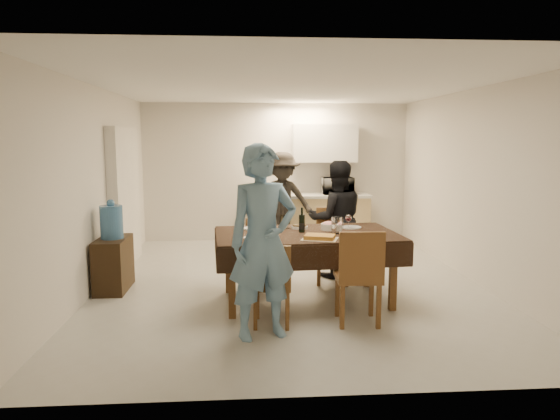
{
  "coord_description": "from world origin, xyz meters",
  "views": [
    {
      "loc": [
        -0.59,
        -6.49,
        1.91
      ],
      "look_at": [
        -0.15,
        -0.3,
        1.04
      ],
      "focal_mm": 32.0,
      "sensor_mm": 36.0,
      "label": 1
    }
  ],
  "objects_px": {
    "wine_bottle": "(302,220)",
    "water_pitcher": "(337,225)",
    "person_far": "(336,219)",
    "person_kitchen": "(282,201)",
    "microwave": "(338,186)",
    "water_jug": "(111,222)",
    "console": "(113,264)",
    "person_near": "(263,242)",
    "savoury_tart": "(320,237)",
    "dining_table": "(306,236)"
  },
  "relations": [
    {
      "from": "console",
      "to": "person_near",
      "type": "height_order",
      "value": "person_near"
    },
    {
      "from": "savoury_tart",
      "to": "person_kitchen",
      "type": "xyz_separation_m",
      "value": [
        -0.16,
        3.36,
        0.0
      ]
    },
    {
      "from": "water_jug",
      "to": "water_pitcher",
      "type": "xyz_separation_m",
      "value": [
        2.76,
        -0.66,
        0.04
      ]
    },
    {
      "from": "savoury_tart",
      "to": "microwave",
      "type": "relative_size",
      "value": 0.68
    },
    {
      "from": "dining_table",
      "to": "person_far",
      "type": "bearing_deg",
      "value": 58.27
    },
    {
      "from": "person_near",
      "to": "person_far",
      "type": "bearing_deg",
      "value": 43.79
    },
    {
      "from": "dining_table",
      "to": "microwave",
      "type": "relative_size",
      "value": 3.9
    },
    {
      "from": "savoury_tart",
      "to": "water_jug",
      "type": "bearing_deg",
      "value": 158.48
    },
    {
      "from": "savoury_tart",
      "to": "console",
      "type": "bearing_deg",
      "value": 158.48
    },
    {
      "from": "dining_table",
      "to": "console",
      "type": "xyz_separation_m",
      "value": [
        -2.41,
        0.61,
        -0.45
      ]
    },
    {
      "from": "water_jug",
      "to": "person_far",
      "type": "bearing_deg",
      "value": 8.48
    },
    {
      "from": "water_pitcher",
      "to": "microwave",
      "type": "height_order",
      "value": "microwave"
    },
    {
      "from": "wine_bottle",
      "to": "microwave",
      "type": "distance_m",
      "value": 3.54
    },
    {
      "from": "water_jug",
      "to": "person_kitchen",
      "type": "distance_m",
      "value": 3.33
    },
    {
      "from": "microwave",
      "to": "person_kitchen",
      "type": "distance_m",
      "value": 1.18
    },
    {
      "from": "console",
      "to": "water_jug",
      "type": "xyz_separation_m",
      "value": [
        0.0,
        0.0,
        0.55
      ]
    },
    {
      "from": "water_jug",
      "to": "savoury_tart",
      "type": "xyz_separation_m",
      "value": [
        2.51,
        -0.99,
        -0.03
      ]
    },
    {
      "from": "microwave",
      "to": "person_near",
      "type": "xyz_separation_m",
      "value": [
        -1.56,
        -4.48,
        -0.12
      ]
    },
    {
      "from": "dining_table",
      "to": "microwave",
      "type": "xyz_separation_m",
      "value": [
        1.01,
        3.43,
        0.28
      ]
    },
    {
      "from": "microwave",
      "to": "person_kitchen",
      "type": "xyz_separation_m",
      "value": [
        -1.07,
        -0.45,
        -0.21
      ]
    },
    {
      "from": "console",
      "to": "savoury_tart",
      "type": "distance_m",
      "value": 2.74
    },
    {
      "from": "water_jug",
      "to": "person_kitchen",
      "type": "xyz_separation_m",
      "value": [
        2.34,
        2.37,
        -0.03
      ]
    },
    {
      "from": "wine_bottle",
      "to": "savoury_tart",
      "type": "relative_size",
      "value": 0.78
    },
    {
      "from": "dining_table",
      "to": "person_kitchen",
      "type": "relative_size",
      "value": 1.29
    },
    {
      "from": "person_near",
      "to": "savoury_tart",
      "type": "bearing_deg",
      "value": 27.31
    },
    {
      "from": "person_near",
      "to": "person_kitchen",
      "type": "xyz_separation_m",
      "value": [
        0.49,
        4.03,
        -0.09
      ]
    },
    {
      "from": "person_near",
      "to": "dining_table",
      "type": "bearing_deg",
      "value": 43.79
    },
    {
      "from": "water_pitcher",
      "to": "savoury_tart",
      "type": "relative_size",
      "value": 0.51
    },
    {
      "from": "savoury_tart",
      "to": "water_pitcher",
      "type": "bearing_deg",
      "value": 52.85
    },
    {
      "from": "wine_bottle",
      "to": "water_pitcher",
      "type": "relative_size",
      "value": 1.52
    },
    {
      "from": "water_jug",
      "to": "person_far",
      "type": "relative_size",
      "value": 0.26
    },
    {
      "from": "dining_table",
      "to": "water_pitcher",
      "type": "height_order",
      "value": "water_pitcher"
    },
    {
      "from": "water_pitcher",
      "to": "person_near",
      "type": "relative_size",
      "value": 0.1
    },
    {
      "from": "savoury_tart",
      "to": "wine_bottle",
      "type": "bearing_deg",
      "value": 109.23
    },
    {
      "from": "wine_bottle",
      "to": "person_kitchen",
      "type": "bearing_deg",
      "value": 90.29
    },
    {
      "from": "console",
      "to": "person_kitchen",
      "type": "bearing_deg",
      "value": 45.28
    },
    {
      "from": "water_pitcher",
      "to": "person_kitchen",
      "type": "distance_m",
      "value": 3.05
    },
    {
      "from": "person_far",
      "to": "person_kitchen",
      "type": "bearing_deg",
      "value": -74.24
    },
    {
      "from": "water_jug",
      "to": "person_far",
      "type": "distance_m",
      "value": 2.99
    },
    {
      "from": "console",
      "to": "water_jug",
      "type": "relative_size",
      "value": 1.73
    },
    {
      "from": "dining_table",
      "to": "person_near",
      "type": "height_order",
      "value": "person_near"
    },
    {
      "from": "console",
      "to": "savoury_tart",
      "type": "bearing_deg",
      "value": -21.52
    },
    {
      "from": "wine_bottle",
      "to": "person_near",
      "type": "xyz_separation_m",
      "value": [
        -0.5,
        -1.1,
        -0.03
      ]
    },
    {
      "from": "dining_table",
      "to": "person_near",
      "type": "distance_m",
      "value": 1.2
    },
    {
      "from": "console",
      "to": "water_jug",
      "type": "bearing_deg",
      "value": 0.0
    },
    {
      "from": "wine_bottle",
      "to": "person_near",
      "type": "relative_size",
      "value": 0.16
    },
    {
      "from": "person_far",
      "to": "water_jug",
      "type": "bearing_deg",
      "value": 6.53
    },
    {
      "from": "wine_bottle",
      "to": "person_far",
      "type": "height_order",
      "value": "person_far"
    },
    {
      "from": "water_jug",
      "to": "water_pitcher",
      "type": "relative_size",
      "value": 2.15
    },
    {
      "from": "dining_table",
      "to": "wine_bottle",
      "type": "relative_size",
      "value": 7.41
    }
  ]
}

